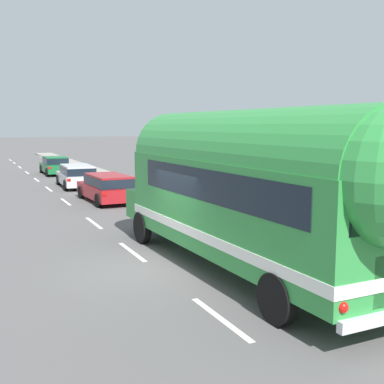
{
  "coord_description": "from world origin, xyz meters",
  "views": [
    {
      "loc": [
        -4.34,
        -11.89,
        3.74
      ],
      "look_at": [
        2.21,
        2.39,
        1.61
      ],
      "focal_mm": 46.2,
      "sensor_mm": 36.0,
      "label": 1
    }
  ],
  "objects_px": {
    "car_second": "(77,175)",
    "painted_bus": "(253,185)",
    "car_third": "(55,165)",
    "car_lead": "(107,186)"
  },
  "relations": [
    {
      "from": "car_lead",
      "to": "car_second",
      "type": "xyz_separation_m",
      "value": [
        -0.17,
        6.38,
        0.0
      ]
    },
    {
      "from": "painted_bus",
      "to": "car_second",
      "type": "distance_m",
      "value": 19.74
    },
    {
      "from": "painted_bus",
      "to": "car_third",
      "type": "xyz_separation_m",
      "value": [
        -0.1,
        28.46,
        -1.57
      ]
    },
    {
      "from": "car_second",
      "to": "painted_bus",
      "type": "bearing_deg",
      "value": -89.24
    },
    {
      "from": "car_third",
      "to": "painted_bus",
      "type": "bearing_deg",
      "value": -89.81
    },
    {
      "from": "painted_bus",
      "to": "car_second",
      "type": "height_order",
      "value": "painted_bus"
    },
    {
      "from": "car_lead",
      "to": "car_third",
      "type": "distance_m",
      "value": 15.16
    },
    {
      "from": "car_lead",
      "to": "painted_bus",
      "type": "bearing_deg",
      "value": -89.61
    },
    {
      "from": "painted_bus",
      "to": "car_second",
      "type": "relative_size",
      "value": 2.53
    },
    {
      "from": "car_lead",
      "to": "car_third",
      "type": "height_order",
      "value": "same"
    }
  ]
}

